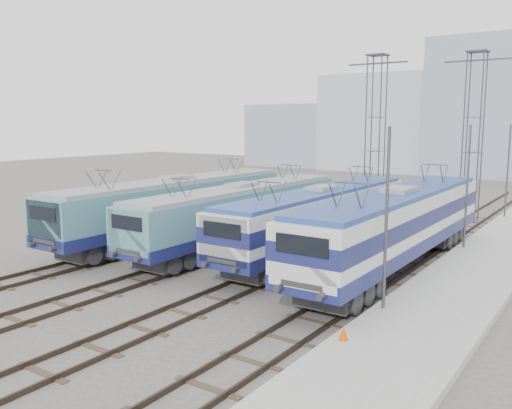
% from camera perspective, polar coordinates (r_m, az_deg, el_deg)
% --- Properties ---
extents(ground, '(160.00, 160.00, 0.00)m').
position_cam_1_polar(ground, '(23.88, -8.53, -8.84)').
color(ground, '#514C47').
extents(platform, '(4.00, 70.00, 0.30)m').
position_cam_1_polar(platform, '(26.15, 21.33, -7.45)').
color(platform, '#9E9E99').
rests_on(platform, ground).
extents(locomotive_far_left, '(2.90, 18.33, 3.45)m').
position_cam_1_polar(locomotive_far_left, '(33.09, -8.61, 0.11)').
color(locomotive_far_left, '#181C52').
rests_on(locomotive_far_left, ground).
extents(locomotive_center_left, '(2.74, 17.32, 3.26)m').
position_cam_1_polar(locomotive_center_left, '(30.72, -1.70, -0.67)').
color(locomotive_center_left, '#181C52').
rests_on(locomotive_center_left, ground).
extents(locomotive_center_right, '(2.76, 17.43, 3.28)m').
position_cam_1_polar(locomotive_center_right, '(29.29, 6.72, -1.05)').
color(locomotive_center_right, '#181C52').
rests_on(locomotive_center_right, ground).
extents(locomotive_far_right, '(2.98, 18.84, 3.54)m').
position_cam_1_polar(locomotive_far_right, '(26.88, 14.58, -1.79)').
color(locomotive_far_right, '#181C52').
rests_on(locomotive_far_right, ground).
extents(catenary_tower_west, '(4.50, 1.20, 12.00)m').
position_cam_1_polar(catenary_tower_west, '(41.65, 12.46, 7.77)').
color(catenary_tower_west, '#3F4247').
rests_on(catenary_tower_west, ground).
extents(catenary_tower_east, '(4.50, 1.20, 12.00)m').
position_cam_1_polar(catenary_tower_east, '(41.63, 21.90, 7.35)').
color(catenary_tower_east, '#3F4247').
rests_on(catenary_tower_east, ground).
extents(mast_front, '(0.12, 0.12, 7.00)m').
position_cam_1_polar(mast_front, '(20.22, 13.54, -1.95)').
color(mast_front, '#3F4247').
rests_on(mast_front, ground).
extents(mast_mid, '(0.12, 0.12, 7.00)m').
position_cam_1_polar(mast_mid, '(31.62, 21.33, 1.45)').
color(mast_mid, '#3F4247').
rests_on(mast_mid, ground).
extents(mast_rear, '(0.12, 0.12, 7.00)m').
position_cam_1_polar(mast_rear, '(43.34, 24.95, 3.03)').
color(mast_rear, '#3F4247').
rests_on(mast_rear, ground).
extents(safety_cone, '(0.29, 0.29, 0.49)m').
position_cam_1_polar(safety_cone, '(17.80, 9.19, -13.19)').
color(safety_cone, '#CA4400').
rests_on(safety_cone, platform).
extents(building_west, '(18.00, 12.00, 14.00)m').
position_cam_1_polar(building_west, '(84.00, 13.84, 8.31)').
color(building_west, '#9BA3AC').
rests_on(building_west, ground).
extents(building_far_west, '(14.00, 10.00, 10.00)m').
position_cam_1_polar(building_far_west, '(90.91, 4.24, 7.28)').
color(building_far_west, '#848EA1').
rests_on(building_far_west, ground).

